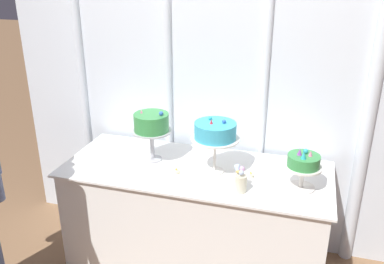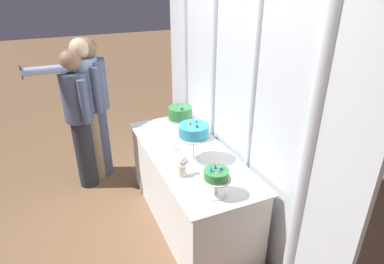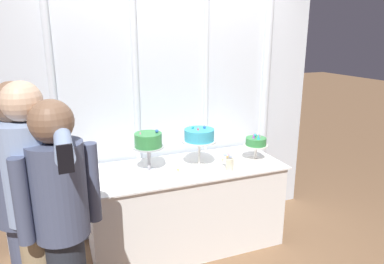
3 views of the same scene
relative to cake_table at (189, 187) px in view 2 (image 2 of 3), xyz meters
name	(u,v)px [view 2 (image 2 of 3)]	position (x,y,z in m)	size (l,w,h in m)	color
ground_plane	(181,220)	(0.00, -0.10, -0.39)	(24.00, 24.00, 0.00)	#846042
draped_curtain	(234,75)	(0.03, 0.42, 1.11)	(3.10, 0.15, 2.86)	silver
cake_table	(189,187)	(0.00, 0.00, 0.00)	(1.77, 0.73, 0.78)	white
cake_display_leftmost	(180,114)	(-0.32, 0.04, 0.65)	(0.27, 0.27, 0.37)	#B2B2B7
cake_display_center	(194,132)	(0.13, -0.01, 0.67)	(0.31, 0.31, 0.37)	silver
cake_display_rightmost	(216,177)	(0.68, -0.07, 0.55)	(0.23, 0.23, 0.27)	silver
flower_vase	(183,168)	(0.33, -0.20, 0.46)	(0.09, 0.09, 0.16)	beige
tealight_far_left	(175,149)	(-0.10, -0.10, 0.40)	(0.05, 0.05, 0.04)	beige
tealight_near_left	(205,171)	(0.37, -0.02, 0.40)	(0.04, 0.04, 0.04)	beige
guest_man_dark_suit	(94,105)	(-1.24, -0.68, 0.53)	(0.52, 0.40, 1.70)	#4C5675
guest_man_pink_jacket	(79,115)	(-1.06, -0.87, 0.51)	(0.45, 0.38, 1.62)	#282D38
guest_girl_blue_dress	(87,105)	(-1.19, -0.75, 0.56)	(0.45, 0.80, 1.70)	#9E8966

